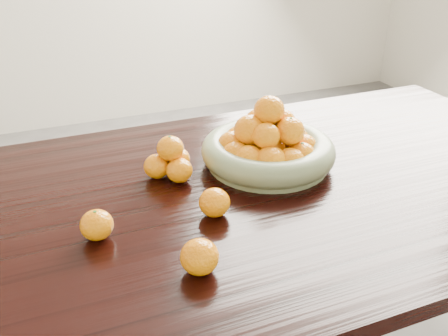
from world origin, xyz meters
name	(u,v)px	position (x,y,z in m)	size (l,w,h in m)	color
dining_table	(235,220)	(0.00, 0.00, 0.66)	(2.00, 1.00, 0.75)	black
fruit_bowl	(268,147)	(0.14, 0.10, 0.80)	(0.36, 0.36, 0.19)	#727E5C
orange_pyramid	(171,161)	(-0.13, 0.13, 0.79)	(0.13, 0.13, 0.11)	orange
loose_orange_0	(97,225)	(-0.35, -0.08, 0.78)	(0.07, 0.07, 0.07)	orange
loose_orange_1	(200,257)	(-0.19, -0.26, 0.79)	(0.08, 0.08, 0.07)	orange
loose_orange_2	(214,203)	(-0.09, -0.09, 0.78)	(0.07, 0.07, 0.07)	orange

